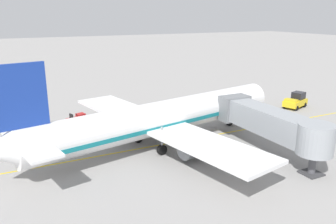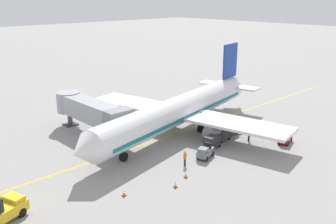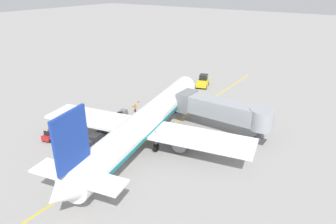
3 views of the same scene
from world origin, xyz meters
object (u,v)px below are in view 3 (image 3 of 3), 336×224
at_px(baggage_cart_second_in_train, 107,130).
at_px(baggage_cart_tail_end, 84,148).
at_px(baggage_cart_front, 116,122).
at_px(ground_crew_loader, 82,132).
at_px(ground_crew_wing_walker, 135,108).
at_px(baggage_cart_third_in_train, 97,138).
at_px(safety_cone_wing_tip, 134,105).
at_px(pushback_tractor, 203,81).
at_px(baggage_tug_lead, 51,135).
at_px(safety_cone_nose_left, 138,101).
at_px(jet_bridge, 223,110).
at_px(baggage_tug_trailing, 122,115).
at_px(safety_cone_nose_right, 162,96).
at_px(parked_airliner, 146,122).

bearing_deg(baggage_cart_second_in_train, baggage_cart_tail_end, -77.61).
relative_size(baggage_cart_front, ground_crew_loader, 1.75).
bearing_deg(baggage_cart_front, ground_crew_wing_walker, 101.52).
relative_size(baggage_cart_third_in_train, safety_cone_wing_tip, 5.00).
distance_m(pushback_tractor, baggage_cart_tail_end, 33.22).
relative_size(pushback_tractor, baggage_cart_tail_end, 1.65).
distance_m(baggage_cart_second_in_train, baggage_cart_tail_end, 5.31).
relative_size(pushback_tractor, safety_cone_wing_tip, 8.26).
height_order(baggage_tug_lead, safety_cone_nose_left, baggage_tug_lead).
bearing_deg(baggage_cart_second_in_train, ground_crew_loader, -137.74).
distance_m(jet_bridge, safety_cone_wing_tip, 17.56).
bearing_deg(pushback_tractor, baggage_cart_front, -93.59).
xyz_separation_m(baggage_tug_lead, baggage_cart_second_in_train, (6.04, 5.15, 0.24)).
bearing_deg(baggage_tug_trailing, baggage_cart_front, -64.39).
xyz_separation_m(baggage_cart_front, baggage_cart_tail_end, (1.88, -8.00, 0.00)).
bearing_deg(safety_cone_nose_right, ground_crew_loader, -89.49).
bearing_deg(baggage_cart_front, parked_airliner, -8.13).
xyz_separation_m(jet_bridge, safety_cone_nose_left, (-18.04, 1.96, -3.17)).
xyz_separation_m(baggage_cart_front, safety_cone_wing_tip, (-3.32, 8.05, -0.66)).
xyz_separation_m(baggage_tug_trailing, safety_cone_nose_left, (-2.71, 7.42, -0.42)).
height_order(baggage_cart_tail_end, ground_crew_loader, ground_crew_loader).
bearing_deg(ground_crew_loader, safety_cone_wing_tip, 96.59).
xyz_separation_m(baggage_cart_tail_end, safety_cone_nose_right, (-3.86, 22.97, -0.66)).
relative_size(baggage_cart_front, safety_cone_nose_right, 5.00).
relative_size(baggage_cart_tail_end, safety_cone_nose_left, 5.00).
relative_size(jet_bridge, ground_crew_loader, 8.74).
xyz_separation_m(baggage_tug_lead, baggage_cart_tail_end, (7.18, -0.03, 0.24)).
height_order(jet_bridge, safety_cone_nose_right, jet_bridge).
bearing_deg(pushback_tractor, parked_airliner, -79.03).
height_order(pushback_tractor, safety_cone_wing_tip, pushback_tractor).
relative_size(parked_airliner, baggage_cart_front, 12.59).
bearing_deg(baggage_tug_lead, safety_cone_wing_tip, 82.93).
height_order(baggage_cart_front, baggage_cart_third_in_train, same).
height_order(baggage_cart_front, baggage_cart_tail_end, same).
bearing_deg(baggage_cart_tail_end, safety_cone_nose_left, 108.08).
relative_size(baggage_tug_trailing, ground_crew_loader, 1.63).
bearing_deg(baggage_cart_tail_end, pushback_tractor, 90.52).
height_order(parked_airliner, baggage_cart_front, parked_airliner).
xyz_separation_m(baggage_tug_lead, baggage_cart_front, (5.30, 7.97, 0.24)).
bearing_deg(baggage_cart_second_in_train, baggage_cart_third_in_train, -76.77).
xyz_separation_m(parked_airliner, ground_crew_loader, (-8.45, -4.17, -2.23)).
distance_m(parked_airliner, ground_crew_wing_walker, 10.79).
bearing_deg(baggage_cart_tail_end, safety_cone_nose_right, 99.53).
bearing_deg(baggage_cart_third_in_train, jet_bridge, 47.16).
xyz_separation_m(baggage_cart_tail_end, ground_crew_loader, (-3.68, 2.88, 0.00)).
distance_m(baggage_tug_lead, safety_cone_nose_right, 23.18).
height_order(baggage_tug_trailing, safety_cone_nose_right, baggage_tug_trailing).
bearing_deg(safety_cone_nose_left, ground_crew_wing_walker, -56.03).
height_order(parked_airliner, baggage_cart_tail_end, parked_airliner).
bearing_deg(baggage_cart_tail_end, baggage_tug_lead, 179.74).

